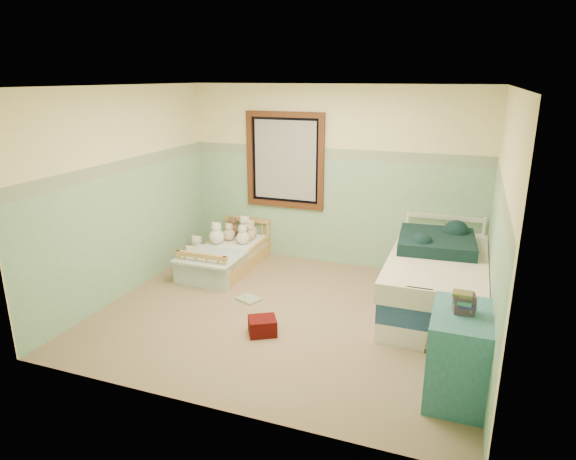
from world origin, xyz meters
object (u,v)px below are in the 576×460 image
(plush_floor_tan, at_px, (191,262))
(red_pillow, at_px, (262,326))
(plush_floor_cream, at_px, (197,251))
(floor_book, at_px, (249,299))
(twin_bed_frame, at_px, (434,300))
(toddler_bed_frame, at_px, (227,261))
(dresser, at_px, (458,355))

(plush_floor_tan, distance_m, red_pillow, 2.10)
(plush_floor_cream, xyz_separation_m, floor_book, (1.29, -1.01, -0.11))
(red_pillow, bearing_deg, twin_bed_frame, 36.75)
(toddler_bed_frame, relative_size, plush_floor_cream, 5.89)
(toddler_bed_frame, height_order, floor_book, toddler_bed_frame)
(red_pillow, bearing_deg, dresser, -11.50)
(red_pillow, height_order, floor_book, red_pillow)
(twin_bed_frame, xyz_separation_m, dresser, (0.30, -1.62, 0.27))
(dresser, bearing_deg, red_pillow, 168.50)
(plush_floor_cream, bearing_deg, red_pillow, -44.08)
(dresser, xyz_separation_m, red_pillow, (-1.94, 0.40, -0.29))
(toddler_bed_frame, relative_size, plush_floor_tan, 5.97)
(toddler_bed_frame, bearing_deg, dresser, -31.94)
(plush_floor_cream, bearing_deg, plush_floor_tan, -71.18)
(floor_book, bearing_deg, plush_floor_tan, 173.08)
(plush_floor_tan, bearing_deg, twin_bed_frame, -1.46)
(twin_bed_frame, xyz_separation_m, floor_book, (-2.13, -0.52, -0.10))
(floor_book, bearing_deg, toddler_bed_frame, 150.84)
(twin_bed_frame, bearing_deg, plush_floor_tan, 178.54)
(dresser, bearing_deg, plush_floor_tan, 154.52)
(plush_floor_cream, xyz_separation_m, plush_floor_tan, (0.14, -0.41, -0.00))
(dresser, relative_size, floor_book, 2.82)
(plush_floor_tan, relative_size, floor_book, 0.90)
(plush_floor_cream, bearing_deg, dresser, -29.62)
(plush_floor_cream, xyz_separation_m, dresser, (3.72, -2.11, 0.26))
(plush_floor_tan, relative_size, twin_bed_frame, 0.12)
(plush_floor_tan, bearing_deg, toddler_bed_frame, 31.63)
(red_pillow, bearing_deg, floor_book, 124.49)
(twin_bed_frame, relative_size, floor_book, 7.47)
(plush_floor_tan, bearing_deg, dresser, -25.48)
(toddler_bed_frame, relative_size, dresser, 1.91)
(plush_floor_cream, relative_size, twin_bed_frame, 0.12)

